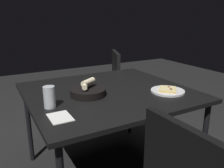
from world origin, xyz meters
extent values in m
cube|color=black|center=(0.00, 0.00, 0.72)|extent=(1.11, 1.20, 0.03)
cylinder|color=black|center=(-0.49, -0.54, 0.35)|extent=(0.04, 0.04, 0.71)
cylinder|color=black|center=(-0.49, 0.54, 0.35)|extent=(0.04, 0.04, 0.71)
cylinder|color=black|center=(0.49, 0.54, 0.35)|extent=(0.04, 0.04, 0.71)
cylinder|color=white|center=(0.25, 0.37, 0.74)|extent=(0.25, 0.25, 0.01)
cube|color=tan|center=(0.25, 0.37, 0.75)|extent=(0.19, 0.19, 0.01)
cube|color=beige|center=(0.25, 0.37, 0.76)|extent=(0.17, 0.17, 0.01)
sphere|color=brown|center=(0.28, 0.37, 0.77)|extent=(0.02, 0.02, 0.02)
sphere|color=brown|center=(0.23, 0.40, 0.77)|extent=(0.02, 0.02, 0.02)
sphere|color=brown|center=(0.29, 0.37, 0.77)|extent=(0.02, 0.02, 0.02)
cylinder|color=black|center=(0.03, -0.18, 0.76)|extent=(0.25, 0.25, 0.05)
cylinder|color=beige|center=(0.02, -0.17, 0.83)|extent=(0.10, 0.13, 0.04)
cylinder|color=beige|center=(0.04, -0.21, 0.82)|extent=(0.11, 0.08, 0.04)
cylinder|color=#AC1D14|center=(0.09, -0.20, 0.76)|extent=(0.06, 0.06, 0.03)
cylinder|color=silver|center=(0.13, -0.48, 0.80)|extent=(0.07, 0.07, 0.14)
cylinder|color=#B57920|center=(0.13, -0.48, 0.77)|extent=(0.06, 0.06, 0.06)
cube|color=white|center=(0.30, -0.47, 0.74)|extent=(0.16, 0.12, 0.00)
cube|color=#242424|center=(-0.87, 0.34, 0.42)|extent=(0.57, 0.57, 0.04)
cube|color=black|center=(-0.80, 0.53, 0.66)|extent=(0.40, 0.19, 0.45)
cylinder|color=black|center=(-1.12, 0.23, 0.20)|extent=(0.03, 0.03, 0.40)
cylinder|color=black|center=(-0.76, 0.09, 0.20)|extent=(0.03, 0.03, 0.40)
cylinder|color=black|center=(-0.98, 0.59, 0.20)|extent=(0.03, 0.03, 0.40)
cylinder|color=black|center=(-0.63, 0.45, 0.20)|extent=(0.03, 0.03, 0.40)
camera|label=1|loc=(1.48, -0.78, 1.29)|focal=36.86mm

